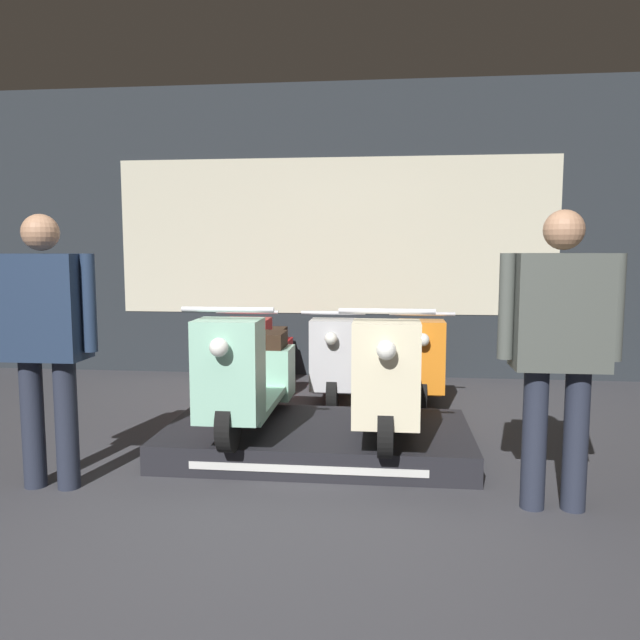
% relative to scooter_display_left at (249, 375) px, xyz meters
% --- Properties ---
extents(ground_plane, '(30.00, 30.00, 0.00)m').
position_rel_scooter_display_left_xyz_m(ground_plane, '(0.34, -1.40, -0.54)').
color(ground_plane, '#38383D').
extents(shop_wall_back, '(8.75, 0.09, 3.20)m').
position_rel_scooter_display_left_xyz_m(shop_wall_back, '(0.34, 2.77, 1.06)').
color(shop_wall_back, '#23282D').
rests_on(shop_wall_back, ground_plane).
extents(display_platform, '(2.08, 1.15, 0.19)m').
position_rel_scooter_display_left_xyz_m(display_platform, '(0.47, 0.02, -0.45)').
color(display_platform, black).
rests_on(display_platform, ground_plane).
extents(scooter_display_left, '(0.56, 1.60, 0.88)m').
position_rel_scooter_display_left_xyz_m(scooter_display_left, '(0.00, 0.00, 0.00)').
color(scooter_display_left, black).
rests_on(scooter_display_left, display_platform).
extents(scooter_display_right, '(0.56, 1.60, 0.88)m').
position_rel_scooter_display_left_xyz_m(scooter_display_right, '(0.94, 0.00, 0.00)').
color(scooter_display_right, black).
rests_on(scooter_display_right, display_platform).
extents(scooter_backrow_0, '(0.56, 1.60, 0.88)m').
position_rel_scooter_display_left_xyz_m(scooter_backrow_0, '(-0.29, 1.75, -0.19)').
color(scooter_backrow_0, black).
rests_on(scooter_backrow_0, ground_plane).
extents(scooter_backrow_1, '(0.56, 1.60, 0.88)m').
position_rel_scooter_display_left_xyz_m(scooter_backrow_1, '(0.47, 1.75, -0.19)').
color(scooter_backrow_1, black).
rests_on(scooter_backrow_1, ground_plane).
extents(scooter_backrow_2, '(0.56, 1.60, 0.88)m').
position_rel_scooter_display_left_xyz_m(scooter_backrow_2, '(1.23, 1.75, -0.19)').
color(scooter_backrow_2, black).
rests_on(scooter_backrow_2, ground_plane).
extents(person_left_browsing, '(0.62, 0.26, 1.60)m').
position_rel_scooter_display_left_xyz_m(person_left_browsing, '(-1.02, -0.77, 0.41)').
color(person_left_browsing, '#232838').
rests_on(person_left_browsing, ground_plane).
extents(person_right_browsing, '(0.64, 0.27, 1.61)m').
position_rel_scooter_display_left_xyz_m(person_right_browsing, '(1.85, -0.77, 0.42)').
color(person_right_browsing, '#232838').
rests_on(person_right_browsing, ground_plane).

